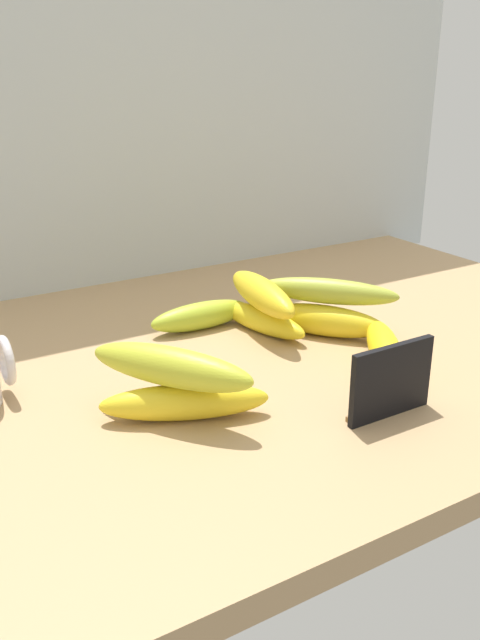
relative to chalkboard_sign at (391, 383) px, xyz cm
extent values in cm
cube|color=tan|center=(1.41, 22.85, -5.36)|extent=(110.00, 76.00, 3.00)
cube|color=silver|center=(1.41, 61.85, 28.14)|extent=(130.00, 2.00, 70.00)
cube|color=black|center=(0.00, -0.07, 0.34)|extent=(11.00, 0.80, 8.40)
cube|color=olive|center=(0.00, 0.73, -3.56)|extent=(9.90, 1.20, 0.60)
torus|color=silver|center=(-34.46, 26.62, 0.55)|extent=(1.00, 5.94, 5.94)
ellipsoid|color=yellow|center=(8.24, 22.31, -1.66)|extent=(14.00, 16.71, 4.40)
ellipsoid|color=yellow|center=(1.04, 27.81, -2.06)|extent=(7.07, 16.49, 3.59)
ellipsoid|color=#ABC32F|center=(-5.44, 33.46, -1.88)|extent=(15.70, 4.22, 3.95)
ellipsoid|color=yellow|center=(-19.51, 10.98, -1.86)|extent=(18.49, 11.21, 4.00)
ellipsoid|color=yellow|center=(8.95, 10.47, -1.88)|extent=(13.11, 17.13, 3.96)
ellipsoid|color=#A5B238|center=(9.31, 22.48, 2.34)|extent=(15.93, 16.98, 3.60)
ellipsoid|color=gold|center=(-20.63, 11.83, 2.30)|extent=(14.46, 18.41, 4.31)
ellipsoid|color=yellow|center=(1.51, 27.88, 1.91)|extent=(6.85, 18.83, 4.36)
camera|label=1|loc=(-48.63, -48.50, 33.11)|focal=38.38mm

